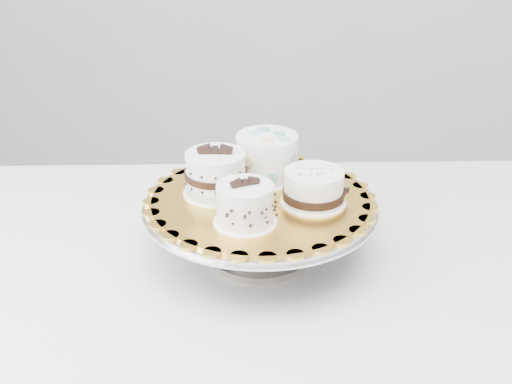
% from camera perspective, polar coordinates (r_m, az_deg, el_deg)
% --- Properties ---
extents(table, '(1.45, 1.11, 0.75)m').
position_cam_1_polar(table, '(1.17, -1.16, -9.32)').
color(table, silver).
rests_on(table, floor).
extents(cake_stand, '(0.41, 0.41, 0.11)m').
position_cam_1_polar(cake_stand, '(1.12, 0.37, -2.34)').
color(cake_stand, gray).
rests_on(cake_stand, table).
extents(cake_board, '(0.39, 0.39, 0.01)m').
position_cam_1_polar(cake_board, '(1.10, 0.38, -0.65)').
color(cake_board, gold).
rests_on(cake_board, cake_stand).
extents(cake_swirl, '(0.12, 0.12, 0.08)m').
position_cam_1_polar(cake_swirl, '(1.01, -0.98, -1.18)').
color(cake_swirl, white).
rests_on(cake_swirl, cake_board).
extents(cake_banded, '(0.12, 0.12, 0.09)m').
position_cam_1_polar(cake_banded, '(1.10, -3.59, 1.50)').
color(cake_banded, white).
rests_on(cake_banded, cake_board).
extents(cake_dots, '(0.13, 0.13, 0.08)m').
position_cam_1_polar(cake_dots, '(1.16, 0.98, 3.20)').
color(cake_dots, white).
rests_on(cake_dots, cake_board).
extents(cake_ribbon, '(0.12, 0.12, 0.06)m').
position_cam_1_polar(cake_ribbon, '(1.08, 5.20, 0.34)').
color(cake_ribbon, white).
rests_on(cake_ribbon, cake_board).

